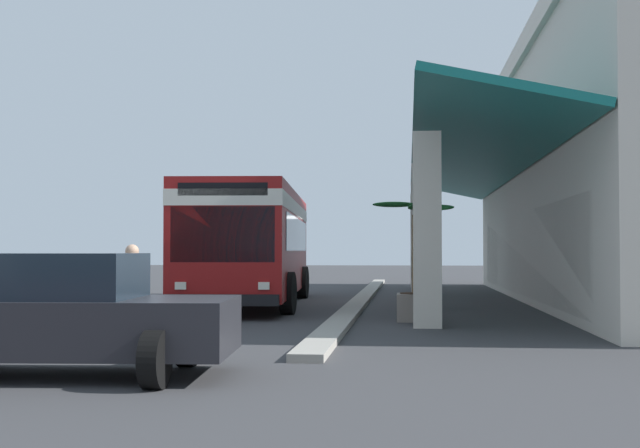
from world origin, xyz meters
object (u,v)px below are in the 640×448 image
pedestrian (132,289)px  potted_palm (416,291)px  transit_bus (252,238)px  parked_sedan_charcoal (45,313)px

pedestrian → potted_palm: 6.82m
pedestrian → transit_bus: bearing=-179.9°
transit_bus → pedestrian: transit_bus is taller
transit_bus → potted_palm: (5.16, 4.51, -1.21)m
transit_bus → pedestrian: (10.28, 0.01, -0.96)m
transit_bus → parked_sedan_charcoal: 13.55m
transit_bus → parked_sedan_charcoal: transit_bus is taller
parked_sedan_charcoal → pedestrian: size_ratio=2.82×
transit_bus → parked_sedan_charcoal: (13.50, 0.02, -1.10)m
parked_sedan_charcoal → potted_palm: size_ratio=1.76×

